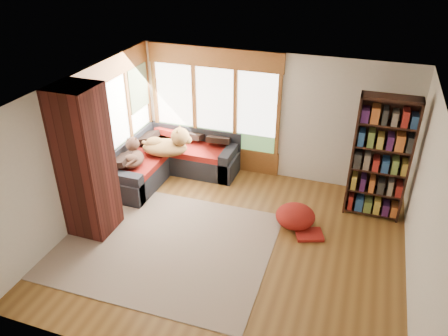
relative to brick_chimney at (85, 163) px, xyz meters
The scene contains 17 objects.
floor 2.75m from the brick_chimney, ahead, with size 5.50×5.50×0.00m, color brown.
ceiling 2.75m from the brick_chimney, ahead, with size 5.50×5.50×0.00m, color white.
wall_back 3.73m from the brick_chimney, 49.90° to the left, with size 5.50×0.04×2.60m, color silver.
wall_front 3.22m from the brick_chimney, 41.86° to the right, with size 5.50×0.04×2.60m, color silver.
wall_left 0.49m from the brick_chimney, 135.00° to the left, with size 0.04×5.00×2.60m, color silver.
wall_right 5.16m from the brick_chimney, ahead, with size 0.04×5.00×2.60m, color silver.
windows_back 3.07m from the brick_chimney, 66.95° to the left, with size 2.82×0.10×1.90m.
windows_left 1.58m from the brick_chimney, 101.66° to the left, with size 0.10×2.62×1.90m.
roller_blind 2.44m from the brick_chimney, 96.95° to the left, with size 0.03×0.72×0.90m, color #6C8059.
brick_chimney is the anchor object (origin of this frame).
sectional_sofa 2.32m from the brick_chimney, 77.71° to the left, with size 2.20×2.20×0.80m.
area_rug 1.79m from the brick_chimney, ahead, with size 3.72×2.85×0.01m, color beige.
bookshelf 4.97m from the brick_chimney, 23.95° to the left, with size 0.97×0.32×2.27m.
pouf 3.68m from the brick_chimney, 20.16° to the left, with size 0.69×0.69×0.37m, color maroon.
dog_tan 2.09m from the brick_chimney, 75.16° to the left, with size 1.05×0.76×0.53m.
dog_brindle 1.53m from the brick_chimney, 90.22° to the left, with size 0.68×0.81×0.40m.
throw_pillows 2.31m from the brick_chimney, 77.57° to the left, with size 1.98×1.68×0.45m.
Camera 1 is at (1.75, -5.48, 4.69)m, focal length 35.00 mm.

